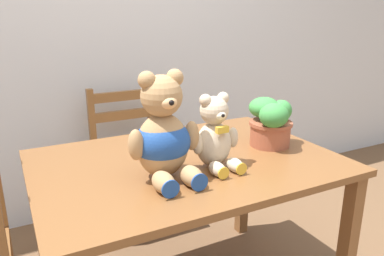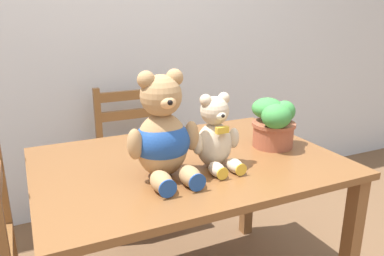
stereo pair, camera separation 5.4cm
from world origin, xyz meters
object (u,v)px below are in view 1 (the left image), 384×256
object	(u,v)px
teddy_bear_left	(163,136)
potted_plant	(271,121)
wooden_chair_behind	(131,156)
teddy_bear_right	(215,136)

from	to	relation	value
teddy_bear_left	potted_plant	xyz separation A→B (m)	(0.58, 0.10, -0.04)
teddy_bear_left	potted_plant	distance (m)	0.59
teddy_bear_left	wooden_chair_behind	bearing A→B (deg)	-100.47
wooden_chair_behind	teddy_bear_left	bearing A→B (deg)	80.29
wooden_chair_behind	teddy_bear_right	xyz separation A→B (m)	(0.06, -0.95, 0.41)
teddy_bear_left	teddy_bear_right	xyz separation A→B (m)	(0.22, -0.00, -0.03)
wooden_chair_behind	potted_plant	bearing A→B (deg)	116.26
potted_plant	teddy_bear_right	bearing A→B (deg)	-164.85
teddy_bear_right	potted_plant	xyz separation A→B (m)	(0.36, 0.10, -0.01)
wooden_chair_behind	teddy_bear_right	bearing A→B (deg)	93.71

